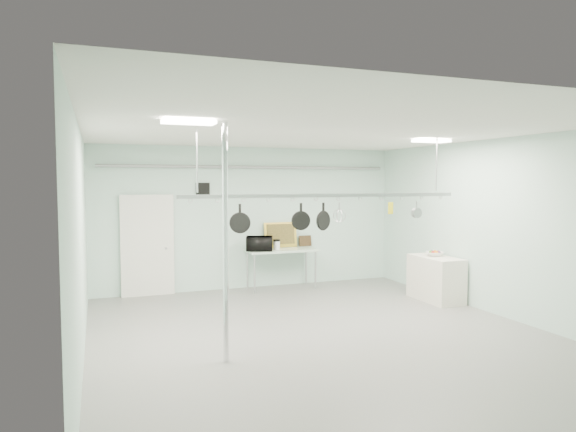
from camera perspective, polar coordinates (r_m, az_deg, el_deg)
name	(u,v)px	position (r m, az deg, el deg)	size (l,w,h in m)	color
floor	(323,336)	(8.30, 3.91, -13.14)	(8.00, 8.00, 0.00)	gray
ceiling	(324,131)	(7.98, 4.01, 9.36)	(7.00, 8.00, 0.02)	silver
back_wall	(251,218)	(11.72, -4.15, -0.21)	(7.00, 0.02, 3.20)	silver
right_wall	(501,228)	(9.94, 22.60, -1.20)	(0.02, 8.00, 3.20)	silver
door	(147,247)	(11.29, -15.35, -3.29)	(1.10, 0.10, 2.20)	silver
wall_vent	(203,190)	(11.41, -9.45, 2.91)	(0.30, 0.04, 0.30)	black
conduit_pipe	(252,167)	(11.61, -4.05, 5.44)	(0.07, 0.07, 6.60)	gray
chrome_pole	(225,244)	(6.86, -6.97, -3.06)	(0.08, 0.08, 3.20)	silver
prep_table	(281,252)	(11.61, -0.73, -4.04)	(1.60, 0.70, 0.91)	#B3D3BD
side_cabinet	(436,279)	(10.94, 16.09, -6.70)	(0.60, 1.20, 0.90)	silver
pot_rack	(327,194)	(8.30, 4.38, 2.50)	(4.80, 0.06, 1.00)	#B7B7BC
light_panel_left	(189,122)	(6.56, -10.98, 10.24)	(0.65, 0.30, 0.05)	white
light_panel_right	(431,141)	(9.70, 15.63, 8.05)	(0.65, 0.30, 0.05)	white
microwave	(259,244)	(11.31, -3.19, -3.08)	(0.57, 0.39, 0.32)	black
coffee_canister	(277,245)	(11.49, -1.27, -3.29)	(0.15, 0.15, 0.19)	white
painting_large	(280,235)	(11.88, -0.85, -2.11)	(0.78, 0.05, 0.58)	gold
painting_small	(305,241)	(12.11, 1.92, -2.78)	(0.30, 0.04, 0.25)	#342412
fruit_bowl	(435,254)	(10.97, 16.00, -4.06)	(0.35, 0.35, 0.09)	silver
skillet_left	(240,218)	(7.81, -5.37, -0.22)	(0.32, 0.06, 0.43)	black
skillet_mid	(301,217)	(8.13, 1.44, -0.06)	(0.30, 0.06, 0.43)	black
skillet_right	(323,216)	(8.28, 3.94, 0.02)	(0.32, 0.06, 0.43)	black
whisk	(339,214)	(8.41, 5.73, 0.28)	(0.21, 0.21, 0.36)	#B0AFB4
grater	(391,208)	(8.87, 11.33, 0.87)	(0.09, 0.02, 0.22)	gold
saucepan	(416,210)	(9.15, 14.08, 0.67)	(0.17, 0.10, 0.30)	silver
fruit_cluster	(435,252)	(10.97, 16.00, -3.86)	(0.24, 0.24, 0.09)	#B51A10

